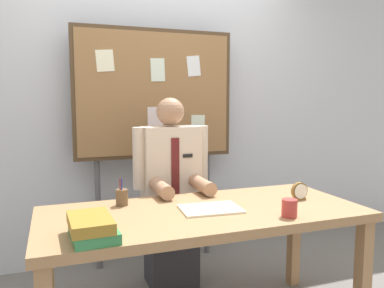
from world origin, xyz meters
name	(u,v)px	position (x,y,z in m)	size (l,w,h in m)	color
back_wall	(149,100)	(0.00, 1.26, 1.35)	(6.40, 0.08, 2.70)	silver
desk	(204,224)	(0.00, 0.00, 0.65)	(1.80, 0.78, 0.74)	#9E754C
person	(171,200)	(0.00, 0.63, 0.63)	(0.55, 0.56, 1.36)	#2D2D33
bulletin_board	(155,97)	(0.00, 1.05, 1.37)	(1.29, 0.09, 1.91)	#4C3823
book_stack	(92,228)	(-0.63, -0.25, 0.78)	(0.21, 0.29, 0.10)	#337F47
open_notebook	(210,209)	(0.03, -0.02, 0.74)	(0.33, 0.24, 0.01)	#F4EFCC
desk_clock	(300,192)	(0.63, -0.01, 0.78)	(0.11, 0.04, 0.11)	olive
coffee_mug	(289,208)	(0.37, -0.28, 0.78)	(0.08, 0.08, 0.09)	#B23833
pen_holder	(122,197)	(-0.42, 0.24, 0.78)	(0.07, 0.07, 0.16)	brown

